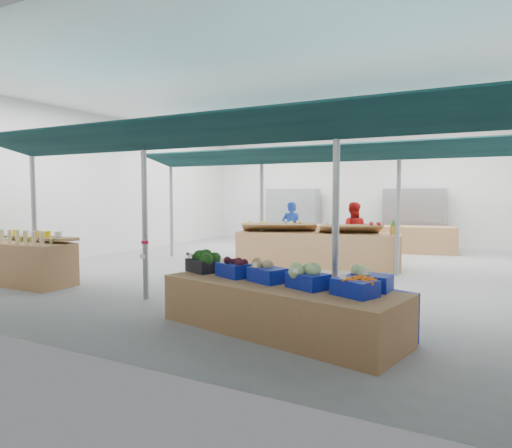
% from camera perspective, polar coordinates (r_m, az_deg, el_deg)
% --- Properties ---
extents(floor, '(13.00, 13.00, 0.00)m').
position_cam_1_polar(floor, '(11.29, 4.06, -5.70)').
color(floor, slate).
rests_on(floor, ground).
extents(hall, '(13.00, 13.00, 13.00)m').
position_cam_1_polar(hall, '(12.48, 6.83, 7.39)').
color(hall, silver).
rests_on(hall, ground).
extents(pole_grid, '(10.00, 4.60, 3.00)m').
position_cam_1_polar(pole_grid, '(9.23, 3.95, 3.44)').
color(pole_grid, gray).
rests_on(pole_grid, floor).
extents(awnings, '(9.50, 7.08, 0.30)m').
position_cam_1_polar(awnings, '(9.27, 3.98, 9.44)').
color(awnings, black).
rests_on(awnings, pole_grid).
extents(back_shelving_left, '(2.00, 0.50, 2.00)m').
position_cam_1_polar(back_shelving_left, '(17.65, 4.58, 1.06)').
color(back_shelving_left, '#B23F33').
rests_on(back_shelving_left, floor).
extents(back_shelving_right, '(2.00, 0.50, 2.00)m').
position_cam_1_polar(back_shelving_right, '(16.39, 19.17, 0.63)').
color(back_shelving_right, '#B23F33').
rests_on(back_shelving_right, floor).
extents(bottle_shelf, '(1.98, 1.20, 1.16)m').
position_cam_1_polar(bottle_shelf, '(10.49, -26.44, -4.25)').
color(bottle_shelf, '#8D5F3D').
rests_on(bottle_shelf, floor).
extents(veg_counter, '(3.57, 1.79, 0.66)m').
position_cam_1_polar(veg_counter, '(6.30, 2.81, -10.42)').
color(veg_counter, '#8D5F3D').
rests_on(veg_counter, floor).
extents(fruit_counter, '(4.20, 1.81, 0.88)m').
position_cam_1_polar(fruit_counter, '(11.77, 7.66, -3.17)').
color(fruit_counter, '#8D5F3D').
rests_on(fruit_counter, floor).
extents(far_counter, '(4.71, 1.92, 0.83)m').
position_cam_1_polar(far_counter, '(15.11, 15.07, -1.78)').
color(far_counter, '#8D5F3D').
rests_on(far_counter, floor).
extents(crate_stack, '(0.63, 0.53, 0.64)m').
position_cam_1_polar(crate_stack, '(6.13, 16.71, -11.10)').
color(crate_stack, navy).
rests_on(crate_stack, floor).
extents(vendor_left, '(0.67, 0.51, 1.64)m').
position_cam_1_polar(vendor_left, '(13.19, 4.46, -0.72)').
color(vendor_left, '#1D40BD').
rests_on(vendor_left, floor).
extents(vendor_right, '(0.91, 0.77, 1.64)m').
position_cam_1_polar(vendor_right, '(12.58, 11.99, -1.02)').
color(vendor_right, red).
rests_on(vendor_right, floor).
extents(crate_broccoli, '(0.60, 0.52, 0.35)m').
position_cam_1_polar(crate_broccoli, '(7.16, -6.66, -4.69)').
color(crate_broccoli, black).
rests_on(crate_broccoli, veg_counter).
extents(crate_beets, '(0.60, 0.52, 0.29)m').
position_cam_1_polar(crate_beets, '(6.71, -2.72, -5.48)').
color(crate_beets, navy).
rests_on(crate_beets, veg_counter).
extents(crate_celeriac, '(0.60, 0.52, 0.31)m').
position_cam_1_polar(crate_celeriac, '(6.31, 1.44, -5.97)').
color(crate_celeriac, navy).
rests_on(crate_celeriac, veg_counter).
extents(crate_cabbage, '(0.60, 0.52, 0.35)m').
position_cam_1_polar(crate_cabbage, '(5.93, 6.51, -6.51)').
color(crate_cabbage, navy).
rests_on(crate_cabbage, veg_counter).
extents(crate_carrots, '(0.60, 0.52, 0.29)m').
position_cam_1_polar(crate_carrots, '(5.61, 12.24, -7.66)').
color(crate_carrots, navy).
rests_on(crate_carrots, veg_counter).
extents(sparrow, '(0.12, 0.09, 0.11)m').
position_cam_1_polar(sparrow, '(7.18, -8.19, -3.97)').
color(sparrow, brown).
rests_on(sparrow, crate_broccoli).
extents(pole_ribbon, '(0.12, 0.12, 0.28)m').
position_cam_1_polar(pole_ribbon, '(7.50, -13.74, -2.40)').
color(pole_ribbon, '#BA0C31').
rests_on(pole_ribbon, pole_grid).
extents(apple_heap_yellow, '(2.02, 1.42, 0.27)m').
position_cam_1_polar(apple_heap_yellow, '(11.79, 2.94, -0.18)').
color(apple_heap_yellow, '#997247').
rests_on(apple_heap_yellow, fruit_counter).
extents(apple_heap_red, '(1.66, 1.25, 0.27)m').
position_cam_1_polar(apple_heap_red, '(11.52, 11.70, -0.36)').
color(apple_heap_red, '#997247').
rests_on(apple_heap_red, fruit_counter).
extents(pineapple, '(0.14, 0.14, 0.39)m').
position_cam_1_polar(pineapple, '(11.49, 16.79, -0.38)').
color(pineapple, '#8C6019').
rests_on(pineapple, fruit_counter).
extents(crate_extra, '(0.52, 0.42, 0.32)m').
position_cam_1_polar(crate_extra, '(5.98, 14.13, -6.62)').
color(crate_extra, navy).
rests_on(crate_extra, veg_counter).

